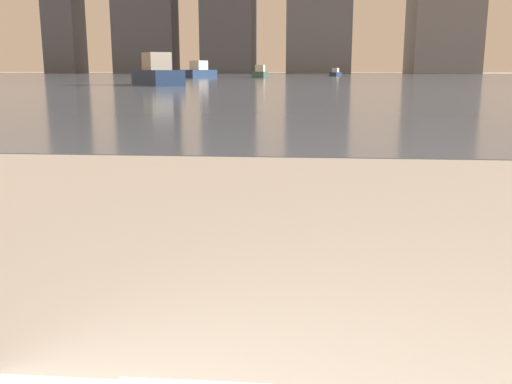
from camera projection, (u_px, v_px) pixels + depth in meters
The scene contains 5 objects.
harbor_water at pixel (304, 78), 60.43m from camera, with size 180.00×110.00×0.01m.
harbor_boat_0 at pixel (157, 74), 35.66m from camera, with size 4.38×5.51×2.00m.
harbor_boat_2 at pixel (260, 73), 65.23m from camera, with size 1.55×3.86×1.42m.
harbor_boat_4 at pixel (335, 73), 77.43m from camera, with size 1.79×3.05×1.08m.
harbor_boat_5 at pixel (199, 72), 63.44m from camera, with size 3.54×5.27×1.87m.
Camera 1 is at (0.12, 0.17, 1.06)m, focal length 40.00 mm.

